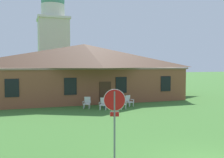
{
  "coord_description": "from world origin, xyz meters",
  "views": [
    {
      "loc": [
        -6.13,
        -6.75,
        3.64
      ],
      "look_at": [
        -0.65,
        9.14,
        2.7
      ],
      "focal_mm": 40.64,
      "sensor_mm": 36.0,
      "label": 1
    }
  ],
  "objects_px": {
    "stop_sign": "(115,111)",
    "lawn_chair_middle": "(121,103)",
    "lawn_chair_by_porch": "(87,102)",
    "trash_bin": "(117,99)",
    "lawn_chair_near_door": "(103,103)",
    "lawn_chair_left_end": "(108,102)",
    "lawn_chair_right_end": "(129,101)"
  },
  "relations": [
    {
      "from": "lawn_chair_near_door",
      "to": "lawn_chair_by_porch",
      "type": "bearing_deg",
      "value": 138.66
    },
    {
      "from": "lawn_chair_left_end",
      "to": "trash_bin",
      "type": "xyz_separation_m",
      "value": [
        1.32,
        1.45,
        -0.0
      ]
    },
    {
      "from": "lawn_chair_by_porch",
      "to": "lawn_chair_right_end",
      "type": "xyz_separation_m",
      "value": [
        3.71,
        -0.17,
        0.0
      ]
    },
    {
      "from": "lawn_chair_middle",
      "to": "trash_bin",
      "type": "bearing_deg",
      "value": 78.37
    },
    {
      "from": "trash_bin",
      "to": "lawn_chair_near_door",
      "type": "bearing_deg",
      "value": -132.19
    },
    {
      "from": "lawn_chair_near_door",
      "to": "lawn_chair_left_end",
      "type": "relative_size",
      "value": 1.0
    },
    {
      "from": "lawn_chair_left_end",
      "to": "lawn_chair_right_end",
      "type": "bearing_deg",
      "value": 2.32
    },
    {
      "from": "stop_sign",
      "to": "lawn_chair_right_end",
      "type": "relative_size",
      "value": 2.89
    },
    {
      "from": "stop_sign",
      "to": "trash_bin",
      "type": "height_order",
      "value": "stop_sign"
    },
    {
      "from": "lawn_chair_left_end",
      "to": "trash_bin",
      "type": "distance_m",
      "value": 1.96
    },
    {
      "from": "lawn_chair_left_end",
      "to": "lawn_chair_middle",
      "type": "xyz_separation_m",
      "value": [
        0.85,
        -0.87,
        0.0
      ]
    },
    {
      "from": "stop_sign",
      "to": "lawn_chair_left_end",
      "type": "height_order",
      "value": "stop_sign"
    },
    {
      "from": "stop_sign",
      "to": "trash_bin",
      "type": "bearing_deg",
      "value": 69.52
    },
    {
      "from": "lawn_chair_near_door",
      "to": "lawn_chair_right_end",
      "type": "height_order",
      "value": "same"
    },
    {
      "from": "stop_sign",
      "to": "lawn_chair_near_door",
      "type": "bearing_deg",
      "value": 75.02
    },
    {
      "from": "stop_sign",
      "to": "lawn_chair_middle",
      "type": "relative_size",
      "value": 2.89
    },
    {
      "from": "lawn_chair_right_end",
      "to": "lawn_chair_left_end",
      "type": "bearing_deg",
      "value": -177.68
    },
    {
      "from": "lawn_chair_left_end",
      "to": "trash_bin",
      "type": "relative_size",
      "value": 0.98
    },
    {
      "from": "stop_sign",
      "to": "lawn_chair_middle",
      "type": "bearing_deg",
      "value": 67.73
    },
    {
      "from": "stop_sign",
      "to": "lawn_chair_right_end",
      "type": "height_order",
      "value": "stop_sign"
    },
    {
      "from": "lawn_chair_by_porch",
      "to": "trash_bin",
      "type": "height_order",
      "value": "trash_bin"
    },
    {
      "from": "lawn_chair_right_end",
      "to": "trash_bin",
      "type": "relative_size",
      "value": 0.98
    },
    {
      "from": "lawn_chair_near_door",
      "to": "trash_bin",
      "type": "relative_size",
      "value": 0.98
    },
    {
      "from": "trash_bin",
      "to": "lawn_chair_left_end",
      "type": "bearing_deg",
      "value": -132.42
    },
    {
      "from": "lawn_chair_near_door",
      "to": "lawn_chair_middle",
      "type": "xyz_separation_m",
      "value": [
        1.5,
        -0.14,
        0.0
      ]
    },
    {
      "from": "lawn_chair_middle",
      "to": "trash_bin",
      "type": "height_order",
      "value": "trash_bin"
    },
    {
      "from": "lawn_chair_by_porch",
      "to": "lawn_chair_left_end",
      "type": "distance_m",
      "value": 1.79
    },
    {
      "from": "lawn_chair_middle",
      "to": "lawn_chair_right_end",
      "type": "xyz_separation_m",
      "value": [
        1.1,
        0.95,
        0.0
      ]
    },
    {
      "from": "lawn_chair_near_door",
      "to": "trash_bin",
      "type": "bearing_deg",
      "value": 47.81
    },
    {
      "from": "lawn_chair_near_door",
      "to": "lawn_chair_middle",
      "type": "relative_size",
      "value": 1.0
    },
    {
      "from": "stop_sign",
      "to": "lawn_chair_by_porch",
      "type": "bearing_deg",
      "value": 81.34
    },
    {
      "from": "lawn_chair_near_door",
      "to": "lawn_chair_right_end",
      "type": "distance_m",
      "value": 2.72
    }
  ]
}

